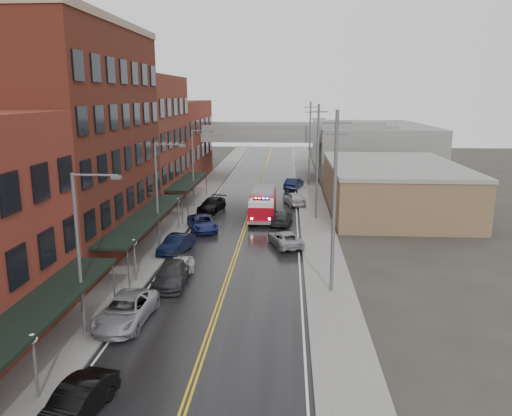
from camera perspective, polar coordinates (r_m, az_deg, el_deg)
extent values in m
cube|color=black|center=(48.44, -1.39, -2.60)|extent=(11.00, 160.00, 0.02)
cube|color=slate|center=(49.60, -9.83, -2.34)|extent=(3.00, 160.00, 0.15)
cube|color=slate|center=(48.34, 7.27, -2.66)|extent=(3.00, 160.00, 0.15)
cube|color=gray|center=(49.24, -7.96, -2.39)|extent=(0.30, 160.00, 0.15)
cube|color=gray|center=(48.26, 5.31, -2.63)|extent=(0.30, 160.00, 0.15)
cube|color=#4D1A14|center=(43.40, -20.24, 6.90)|extent=(9.00, 20.00, 18.00)
cube|color=brown|center=(59.89, -13.39, 7.32)|extent=(9.00, 15.00, 15.00)
cube|color=maroon|center=(76.85, -9.52, 7.51)|extent=(9.00, 20.00, 12.00)
cube|color=olive|center=(58.65, 15.29, 2.16)|extent=(14.00, 22.00, 5.00)
cube|color=slate|center=(88.04, 12.83, 6.72)|extent=(18.00, 30.00, 8.00)
cube|color=black|center=(25.62, -24.35, -11.11)|extent=(2.60, 16.00, 0.18)
cylinder|color=slate|center=(32.13, -15.93, -8.47)|extent=(0.10, 0.10, 3.00)
cube|color=black|center=(42.39, -12.42, -0.98)|extent=(2.60, 18.00, 0.18)
cylinder|color=slate|center=(34.60, -14.39, -6.82)|extent=(0.10, 0.10, 3.00)
cylinder|color=slate|center=(50.56, -8.42, -0.34)|extent=(0.10, 0.10, 3.00)
cube|color=black|center=(59.04, -7.77, 3.06)|extent=(2.60, 13.00, 0.18)
cylinder|color=slate|center=(53.23, -7.80, 0.35)|extent=(0.10, 0.10, 3.00)
cylinder|color=slate|center=(65.00, -5.67, 2.67)|extent=(0.10, 0.10, 3.00)
cylinder|color=#59595B|center=(24.25, -23.87, -16.67)|extent=(0.14, 0.14, 2.80)
sphere|color=silver|center=(23.57, -24.21, -13.47)|extent=(0.44, 0.44, 0.44)
cylinder|color=#59595B|center=(36.08, -13.67, -6.13)|extent=(0.14, 0.14, 2.80)
sphere|color=silver|center=(35.63, -13.80, -3.84)|extent=(0.44, 0.44, 0.44)
cylinder|color=#59595B|center=(49.07, -8.86, -0.87)|extent=(0.14, 0.14, 2.80)
sphere|color=silver|center=(48.74, -8.92, 0.84)|extent=(0.44, 0.44, 0.44)
cylinder|color=#59595B|center=(28.16, -19.60, -5.29)|extent=(0.18, 0.18, 9.00)
cylinder|color=#59595B|center=(26.71, -17.93, 3.60)|extent=(2.40, 0.12, 0.12)
cube|color=#59595B|center=(26.34, -15.69, 3.40)|extent=(0.50, 0.22, 0.18)
cylinder|color=#59595B|center=(42.82, -11.25, 1.27)|extent=(0.18, 0.18, 9.00)
cylinder|color=#59595B|center=(41.88, -9.92, 7.16)|extent=(2.40, 0.12, 0.12)
cube|color=#59595B|center=(41.64, -8.43, 7.05)|extent=(0.50, 0.22, 0.18)
cylinder|color=#59595B|center=(58.18, -7.23, 4.43)|extent=(0.18, 0.18, 9.00)
cylinder|color=#59595B|center=(57.50, -6.17, 8.77)|extent=(2.40, 0.12, 0.12)
cube|color=#59595B|center=(57.32, -5.07, 8.68)|extent=(0.50, 0.22, 0.18)
cylinder|color=#59595B|center=(32.39, 8.93, 0.38)|extent=(0.24, 0.24, 12.00)
cube|color=#59595B|center=(31.69, 9.25, 9.60)|extent=(1.80, 0.12, 0.12)
cube|color=#59595B|center=(31.74, 9.21, 8.34)|extent=(1.40, 0.12, 0.12)
cylinder|color=#59595B|center=(52.05, 7.02, 5.12)|extent=(0.24, 0.24, 12.00)
cube|color=#59595B|center=(51.62, 7.18, 10.85)|extent=(1.80, 0.12, 0.12)
cube|color=#59595B|center=(51.65, 7.16, 10.07)|extent=(1.40, 0.12, 0.12)
cylinder|color=#59595B|center=(71.90, 6.16, 7.25)|extent=(0.24, 0.24, 12.00)
cube|color=#59595B|center=(71.59, 6.26, 11.40)|extent=(1.80, 0.12, 0.12)
cube|color=#59595B|center=(71.61, 6.25, 10.84)|extent=(1.40, 0.12, 0.12)
cube|color=slate|center=(78.86, 0.68, 8.36)|extent=(40.00, 10.00, 1.50)
cube|color=slate|center=(80.58, -7.20, 5.68)|extent=(1.60, 8.00, 6.00)
cube|color=slate|center=(79.42, 8.66, 5.53)|extent=(1.60, 8.00, 6.00)
cube|color=#A50715|center=(54.10, 0.85, 0.77)|extent=(2.57, 5.66, 2.16)
cube|color=#A50715|center=(50.26, 0.62, -0.53)|extent=(2.57, 2.67, 1.54)
cube|color=silver|center=(50.03, 0.62, 0.62)|extent=(2.44, 2.47, 0.51)
cube|color=black|center=(50.39, 0.63, -0.13)|extent=(2.59, 1.65, 0.82)
cube|color=slate|center=(53.85, 0.86, 2.05)|extent=(2.31, 5.24, 0.31)
cube|color=black|center=(49.96, 0.62, 1.00)|extent=(1.65, 0.29, 0.14)
sphere|color=#FF0C0C|center=(49.98, -0.03, 1.10)|extent=(0.21, 0.21, 0.21)
sphere|color=#1933FF|center=(49.92, 1.27, 1.08)|extent=(0.21, 0.21, 0.21)
cylinder|color=black|center=(50.42, -0.67, -1.39)|extent=(1.03, 0.36, 1.03)
cylinder|color=black|center=(50.30, 1.90, -1.43)|extent=(1.03, 0.36, 1.03)
cylinder|color=black|center=(53.90, -0.38, -0.45)|extent=(1.03, 0.36, 1.03)
cylinder|color=black|center=(53.79, 2.03, -0.49)|extent=(1.03, 0.36, 1.03)
cylinder|color=black|center=(56.40, -0.19, 0.15)|extent=(1.03, 0.36, 1.03)
cylinder|color=black|center=(56.29, 2.11, 0.12)|extent=(1.03, 0.36, 1.03)
imported|color=black|center=(22.89, -19.82, -20.14)|extent=(2.30, 4.59, 1.44)
imported|color=gray|center=(30.22, -14.67, -11.27)|extent=(2.82, 5.68, 1.55)
imported|color=#27272A|center=(35.34, -9.60, -7.48)|extent=(2.22, 5.17, 1.49)
imported|color=silver|center=(36.32, -8.99, -6.92)|extent=(2.04, 4.38, 1.45)
imported|color=black|center=(42.17, -9.08, -4.08)|extent=(2.58, 4.77, 1.49)
imported|color=navy|center=(48.69, -6.17, -1.71)|extent=(3.98, 5.77, 1.46)
imported|color=black|center=(56.57, -5.07, 0.38)|extent=(3.11, 5.48, 1.50)
imported|color=#909397|center=(43.50, 3.34, -3.52)|extent=(3.55, 5.23, 1.33)
imported|color=#2B2B2E|center=(50.81, 2.94, -1.10)|extent=(2.47, 4.89, 1.36)
imported|color=#B8B8B8|center=(59.66, 4.42, 1.09)|extent=(3.01, 4.98, 1.59)
imported|color=black|center=(69.77, 4.34, 2.80)|extent=(2.92, 5.08, 1.58)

